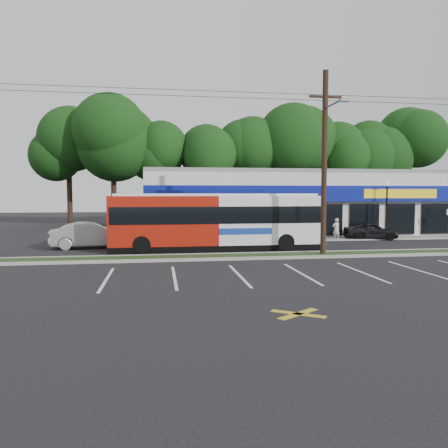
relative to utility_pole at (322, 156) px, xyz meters
The scene contains 14 objects.
ground 6.18m from the utility_pole, 161.89° to the right, with size 120.00×120.00×0.00m, color black.
grass_strip 6.06m from the utility_pole, behind, with size 40.00×1.60×0.12m, color #213917.
curb_south 6.10m from the utility_pole, 164.67° to the right, with size 40.00×0.25×0.14m, color #9E9E93.
curb_north 6.12m from the utility_pole, 161.93° to the left, with size 40.00×0.25×0.14m, color #9E9E93.
sidewalk 9.93m from the utility_pole, 74.97° to the left, with size 32.00×2.20×0.10m, color #9E9E93.
strip_mall 15.47m from the utility_pole, 79.90° to the left, with size 25.00×12.55×5.30m.
utility_pole is the anchor object (origin of this frame).
lamp_post 11.67m from the utility_pole, 43.95° to the left, with size 0.30×0.30×4.25m.
tree_line 25.28m from the utility_pole, 87.33° to the left, with size 46.76×6.76×11.83m.
metrobus 7.34m from the utility_pole, 146.03° to the left, with size 12.73×2.78×3.41m.
car_dark 11.22m from the utility_pole, 48.17° to the left, with size 1.56×3.88×1.32m, color black.
car_silver 14.82m from the utility_pole, 157.17° to the left, with size 1.71×4.90×1.62m, color #979A9E.
pedestrian_a 9.46m from the utility_pole, 61.45° to the left, with size 0.59×0.39×1.62m, color beige.
pedestrian_b 7.15m from the utility_pole, 68.52° to the left, with size 0.77×0.60×1.59m, color #B4ABA2.
Camera 1 is at (-5.88, -21.76, 3.44)m, focal length 35.00 mm.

